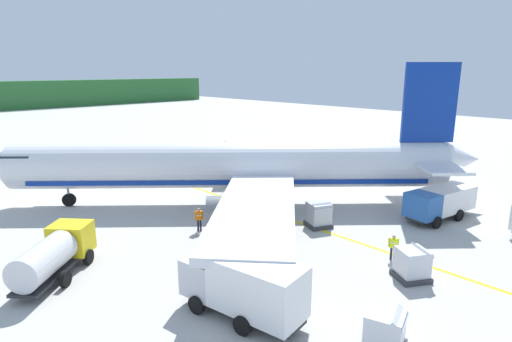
{
  "coord_description": "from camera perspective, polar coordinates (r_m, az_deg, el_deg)",
  "views": [
    {
      "loc": [
        10.11,
        -10.15,
        11.32
      ],
      "look_at": [
        32.18,
        12.69,
        3.56
      ],
      "focal_mm": 29.23,
      "sensor_mm": 36.0,
      "label": 1
    }
  ],
  "objects": [
    {
      "name": "crew_loader_left",
      "position": [
        30.16,
        -7.8,
        -6.33
      ],
      "size": [
        0.53,
        0.45,
        1.75
      ],
      "color": "#191E33",
      "rests_on": "ground"
    },
    {
      "name": "crew_marshaller",
      "position": [
        26.98,
        18.28,
        -9.62
      ],
      "size": [
        0.44,
        0.54,
        1.61
      ],
      "color": "#191E33",
      "rests_on": "ground"
    },
    {
      "name": "airliner_foreground",
      "position": [
        35.06,
        -2.69,
        0.64
      ],
      "size": [
        33.08,
        31.22,
        11.9
      ],
      "color": "silver",
      "rests_on": "ground"
    },
    {
      "name": "service_truck_catering",
      "position": [
        19.92,
        -1.67,
        -15.36
      ],
      "size": [
        3.21,
        6.41,
        2.99
      ],
      "color": "silver",
      "rests_on": "ground"
    },
    {
      "name": "crew_loader_right",
      "position": [
        24.04,
        3.06,
        -11.7
      ],
      "size": [
        0.58,
        0.4,
        1.7
      ],
      "color": "#191E33",
      "rests_on": "ground"
    },
    {
      "name": "service_truck_baggage",
      "position": [
        35.17,
        23.88,
        -3.84
      ],
      "size": [
        6.59,
        3.33,
        2.41
      ],
      "color": "#2659A5",
      "rests_on": "ground"
    },
    {
      "name": "cargo_container_far",
      "position": [
        25.06,
        20.62,
        -11.84
      ],
      "size": [
        2.32,
        2.32,
        1.86
      ],
      "color": "#333338",
      "rests_on": "ground"
    },
    {
      "name": "cargo_container_near",
      "position": [
        31.14,
        8.58,
        -5.95
      ],
      "size": [
        2.21,
        2.21,
        1.94
      ],
      "color": "#333338",
      "rests_on": "ground"
    },
    {
      "name": "apron_guide_line",
      "position": [
        33.2,
        3.36,
        -6.22
      ],
      "size": [
        0.3,
        60.0,
        0.01
      ],
      "primitive_type": "cube",
      "color": "yellow",
      "rests_on": "ground"
    },
    {
      "name": "service_truck_pushback",
      "position": [
        26.1,
        -25.86,
        -10.08
      ],
      "size": [
        5.69,
        5.4,
        2.4
      ],
      "color": "yellow",
      "rests_on": "ground"
    },
    {
      "name": "cargo_container_mid",
      "position": [
        19.01,
        17.27,
        -20.28
      ],
      "size": [
        2.09,
        2.09,
        1.86
      ],
      "color": "#333338",
      "rests_on": "ground"
    }
  ]
}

